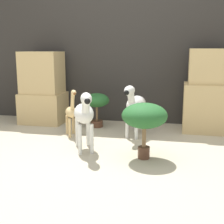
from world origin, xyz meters
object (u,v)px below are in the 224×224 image
zebra_left (84,113)px  giraffe_figurine (71,112)px  potted_palm_front (145,117)px  potted_palm_back (97,103)px  zebra_right (135,104)px

zebra_left → giraffe_figurine: zebra_left is taller
potted_palm_front → potted_palm_back: potted_palm_front is taller
zebra_right → potted_palm_front: size_ratio=1.17×
giraffe_figurine → zebra_right: bearing=11.0°
zebra_right → potted_palm_front: 0.78m
zebra_right → potted_palm_back: 0.68m
giraffe_figurine → potted_palm_front: (0.95, -0.60, 0.12)m
zebra_right → giraffe_figurine: size_ratio=1.09×
potted_palm_front → potted_palm_back: (-0.77, 1.11, -0.08)m
giraffe_figurine → potted_palm_front: giraffe_figurine is taller
zebra_left → potted_palm_back: bearing=97.7°
zebra_left → potted_palm_back: (-0.14, 1.01, -0.07)m
zebra_left → potted_palm_front: zebra_left is taller
zebra_left → potted_palm_front: (0.63, -0.09, 0.01)m
giraffe_figurine → potted_palm_back: size_ratio=1.28×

